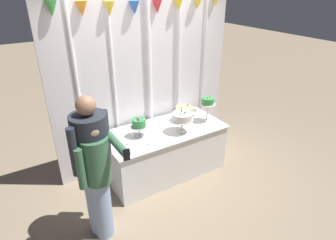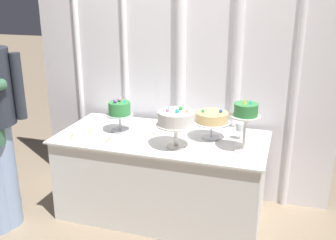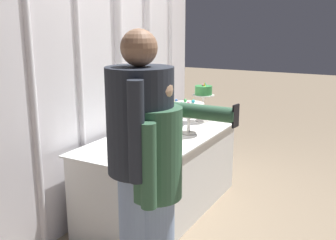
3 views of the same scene
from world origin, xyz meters
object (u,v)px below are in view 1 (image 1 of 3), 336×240
at_px(tealight_near_right, 149,143).
at_px(guest_man_dark_suit, 98,177).
at_px(cake_display_midleft, 182,117).
at_px(wine_glass, 195,110).
at_px(tealight_near_left, 128,144).
at_px(guest_man_pink_jacket, 94,164).
at_px(cake_display_rightmost, 208,103).
at_px(cake_table, 165,151).
at_px(cake_display_midright, 184,110).
at_px(cake_display_leftmost, 139,124).
at_px(tealight_far_left, 128,151).
at_px(tealight_far_right, 160,130).

height_order(tealight_near_right, guest_man_dark_suit, guest_man_dark_suit).
height_order(cake_display_midleft, guest_man_dark_suit, guest_man_dark_suit).
relative_size(cake_display_midleft, tealight_near_right, 6.31).
xyz_separation_m(wine_glass, tealight_near_left, (-1.26, -0.23, -0.10)).
bearing_deg(guest_man_pink_jacket, cake_display_rightmost, 13.56).
distance_m(cake_table, cake_display_midright, 0.68).
relative_size(cake_display_rightmost, tealight_near_left, 8.24).
relative_size(cake_display_leftmost, guest_man_dark_suit, 0.20).
bearing_deg(cake_display_leftmost, wine_glass, 6.42).
height_order(cake_display_leftmost, wine_glass, cake_display_leftmost).
relative_size(cake_display_midright, tealight_far_left, 7.16).
distance_m(wine_glass, tealight_far_right, 0.73).
bearing_deg(tealight_far_left, tealight_near_right, 3.75).
bearing_deg(tealight_far_right, cake_display_rightmost, -7.24).
height_order(cake_table, cake_display_midleft, cake_display_midleft).
relative_size(tealight_far_left, tealight_far_right, 0.92).
bearing_deg(cake_display_leftmost, cake_display_rightmost, -6.50).
distance_m(cake_display_midright, tealight_far_left, 1.17).
distance_m(cake_display_leftmost, cake_display_midleft, 0.61).
xyz_separation_m(cake_display_midleft, guest_man_dark_suit, (-1.40, -0.49, -0.14)).
bearing_deg(tealight_far_left, guest_man_dark_suit, -141.64).
height_order(wine_glass, tealight_near_right, wine_glass).
xyz_separation_m(cake_table, cake_display_rightmost, (0.70, -0.10, 0.66)).
height_order(cake_table, wine_glass, wine_glass).
relative_size(cake_display_rightmost, tealight_far_right, 8.78).
distance_m(cake_table, cake_display_midleft, 0.65).
distance_m(wine_glass, tealight_near_right, 1.09).
height_order(cake_display_midleft, tealight_near_right, cake_display_midleft).
distance_m(cake_display_midleft, wine_glass, 0.57).
bearing_deg(cake_display_midleft, tealight_far_right, 144.58).
bearing_deg(tealight_far_left, cake_display_rightmost, 6.38).
bearing_deg(guest_man_dark_suit, wine_glass, 23.50).
relative_size(cake_table, cake_display_midright, 5.67).
xyz_separation_m(guest_man_pink_jacket, guest_man_dark_suit, (0.00, -0.11, -0.10)).
relative_size(cake_table, guest_man_dark_suit, 1.19).
bearing_deg(cake_table, cake_display_midright, 12.20).
relative_size(cake_table, wine_glass, 12.34).
distance_m(cake_display_midleft, guest_man_pink_jacket, 1.46).
relative_size(wine_glass, tealight_near_right, 2.78).
height_order(cake_display_midleft, tealight_far_left, cake_display_midleft).
distance_m(cake_display_rightmost, tealight_far_right, 0.83).
distance_m(cake_display_leftmost, guest_man_pink_jacket, 1.02).
distance_m(cake_display_rightmost, tealight_far_left, 1.44).
bearing_deg(cake_table, tealight_near_left, -171.33).
bearing_deg(wine_glass, tealight_near_left, -169.62).
bearing_deg(wine_glass, tealight_far_right, -168.66).
bearing_deg(tealight_far_left, tealight_far_right, 21.97).
bearing_deg(cake_display_leftmost, guest_man_dark_suit, -140.17).
height_order(cake_display_leftmost, cake_display_midleft, cake_display_midleft).
height_order(wine_glass, tealight_far_left, wine_glass).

